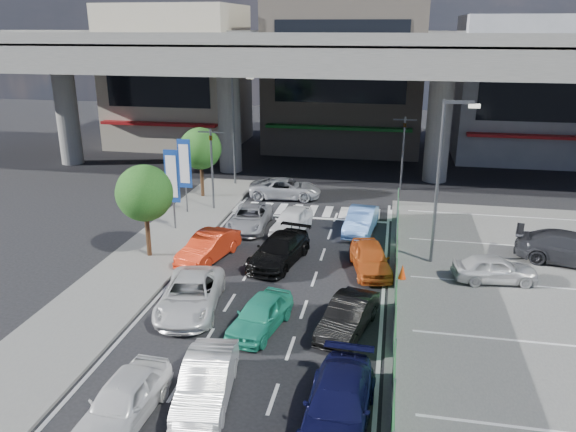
% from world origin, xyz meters
% --- Properties ---
extents(ground, '(120.00, 120.00, 0.00)m').
position_xyz_m(ground, '(0.00, 0.00, 0.00)').
color(ground, black).
rests_on(ground, ground).
extents(parking_lot, '(12.00, 28.00, 0.06)m').
position_xyz_m(parking_lot, '(11.00, 2.00, 0.03)').
color(parking_lot, '#595957').
rests_on(parking_lot, ground).
extents(sidewalk_left, '(4.00, 30.00, 0.12)m').
position_xyz_m(sidewalk_left, '(-7.00, 4.00, 0.06)').
color(sidewalk_left, '#595957').
rests_on(sidewalk_left, ground).
extents(fence_run, '(0.16, 22.00, 1.80)m').
position_xyz_m(fence_run, '(5.30, 1.00, 0.90)').
color(fence_run, '#1E582B').
rests_on(fence_run, ground).
extents(expressway, '(64.00, 14.00, 10.75)m').
position_xyz_m(expressway, '(0.00, 22.00, 8.76)').
color(expressway, '#61625D').
rests_on(expressway, ground).
extents(building_west, '(12.00, 10.90, 13.00)m').
position_xyz_m(building_west, '(-16.00, 31.97, 6.49)').
color(building_west, '#ACA48B').
rests_on(building_west, ground).
extents(building_center, '(14.00, 10.90, 15.00)m').
position_xyz_m(building_center, '(0.00, 32.97, 7.49)').
color(building_center, gray).
rests_on(building_center, ground).
extents(building_east, '(12.00, 10.90, 12.00)m').
position_xyz_m(building_east, '(16.00, 31.97, 5.99)').
color(building_east, gray).
rests_on(building_east, ground).
extents(traffic_light_left, '(1.60, 1.24, 5.20)m').
position_xyz_m(traffic_light_left, '(-6.20, 12.00, 3.94)').
color(traffic_light_left, '#595B60').
rests_on(traffic_light_left, ground).
extents(traffic_light_right, '(1.60, 1.24, 5.20)m').
position_xyz_m(traffic_light_right, '(5.50, 19.00, 3.94)').
color(traffic_light_right, '#595B60').
rests_on(traffic_light_right, ground).
extents(street_lamp_right, '(1.65, 0.22, 8.00)m').
position_xyz_m(street_lamp_right, '(7.17, 6.00, 4.77)').
color(street_lamp_right, '#595B60').
rests_on(street_lamp_right, ground).
extents(street_lamp_left, '(1.65, 0.22, 8.00)m').
position_xyz_m(street_lamp_left, '(-6.33, 18.00, 4.77)').
color(street_lamp_left, '#595B60').
rests_on(street_lamp_left, ground).
extents(signboard_near, '(0.80, 0.14, 4.70)m').
position_xyz_m(signboard_near, '(-7.20, 7.99, 3.06)').
color(signboard_near, '#595B60').
rests_on(signboard_near, ground).
extents(signboard_far, '(0.80, 0.14, 4.70)m').
position_xyz_m(signboard_far, '(-7.60, 10.99, 3.06)').
color(signboard_far, '#595B60').
rests_on(signboard_far, ground).
extents(tree_near, '(2.80, 2.80, 4.80)m').
position_xyz_m(tree_near, '(-7.00, 4.00, 3.39)').
color(tree_near, '#382314').
rests_on(tree_near, ground).
extents(tree_far, '(2.80, 2.80, 4.80)m').
position_xyz_m(tree_far, '(-7.80, 14.50, 3.39)').
color(tree_far, '#382314').
rests_on(tree_far, ground).
extents(van_white_back_left, '(1.83, 4.13, 1.38)m').
position_xyz_m(van_white_back_left, '(-2.53, -7.80, 0.69)').
color(van_white_back_left, silver).
rests_on(van_white_back_left, ground).
extents(hatch_white_back_mid, '(2.01, 4.35, 1.38)m').
position_xyz_m(hatch_white_back_mid, '(-0.42, -6.42, 0.69)').
color(hatch_white_back_mid, silver).
rests_on(hatch_white_back_mid, ground).
extents(minivan_navy_back, '(2.14, 4.83, 1.38)m').
position_xyz_m(minivan_navy_back, '(3.74, -6.77, 0.69)').
color(minivan_navy_back, black).
rests_on(minivan_navy_back, ground).
extents(sedan_white_mid_left, '(3.04, 5.26, 1.38)m').
position_xyz_m(sedan_white_mid_left, '(-2.98, -0.91, 0.69)').
color(sedan_white_mid_left, silver).
rests_on(sedan_white_mid_left, ground).
extents(taxi_teal_mid, '(2.26, 4.01, 1.29)m').
position_xyz_m(taxi_teal_mid, '(0.21, -1.89, 0.64)').
color(taxi_teal_mid, teal).
rests_on(taxi_teal_mid, ground).
extents(hatch_black_mid_right, '(2.30, 4.19, 1.31)m').
position_xyz_m(hatch_black_mid_right, '(3.54, -1.41, 0.65)').
color(hatch_black_mid_right, black).
rests_on(hatch_black_mid_right, ground).
extents(taxi_orange_left, '(2.37, 4.41, 1.38)m').
position_xyz_m(taxi_orange_left, '(-3.94, 4.29, 0.69)').
color(taxi_orange_left, red).
rests_on(taxi_orange_left, ground).
extents(sedan_black_mid, '(2.85, 5.05, 1.38)m').
position_xyz_m(sedan_black_mid, '(-0.38, 4.52, 0.69)').
color(sedan_black_mid, black).
rests_on(sedan_black_mid, ground).
extents(taxi_orange_right, '(2.50, 4.31, 1.38)m').
position_xyz_m(taxi_orange_right, '(4.09, 4.36, 0.69)').
color(taxi_orange_right, '#CC571C').
rests_on(taxi_orange_right, ground).
extents(wagon_silver_front_left, '(2.29, 4.62, 1.26)m').
position_xyz_m(wagon_silver_front_left, '(-3.07, 9.09, 0.63)').
color(wagon_silver_front_left, '#95969D').
rests_on(wagon_silver_front_left, ground).
extents(sedan_white_front_mid, '(2.18, 4.24, 1.38)m').
position_xyz_m(sedan_white_front_mid, '(-0.58, 8.93, 0.69)').
color(sedan_white_front_mid, white).
rests_on(sedan_white_front_mid, ground).
extents(kei_truck_front_right, '(1.88, 4.32, 1.38)m').
position_xyz_m(kei_truck_front_right, '(3.28, 9.68, 0.69)').
color(kei_truck_front_right, '#5381CD').
rests_on(kei_truck_front_right, ground).
extents(crossing_wagon_silver, '(5.03, 2.67, 1.35)m').
position_xyz_m(crossing_wagon_silver, '(-2.23, 15.41, 0.67)').
color(crossing_wagon_silver, '#AFB1B7').
rests_on(crossing_wagon_silver, ground).
extents(parked_sedan_white, '(3.90, 1.97, 1.27)m').
position_xyz_m(parked_sedan_white, '(9.71, 4.19, 0.70)').
color(parked_sedan_white, silver).
rests_on(parked_sedan_white, parking_lot).
extents(parked_sedan_dgrey, '(5.62, 3.31, 1.53)m').
position_xyz_m(parked_sedan_dgrey, '(13.73, 7.07, 0.82)').
color(parked_sedan_dgrey, '#2F3034').
rests_on(parked_sedan_dgrey, parking_lot).
extents(traffic_cone, '(0.44, 0.44, 0.70)m').
position_xyz_m(traffic_cone, '(5.60, 3.71, 0.41)').
color(traffic_cone, '#FA440D').
rests_on(traffic_cone, parking_lot).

